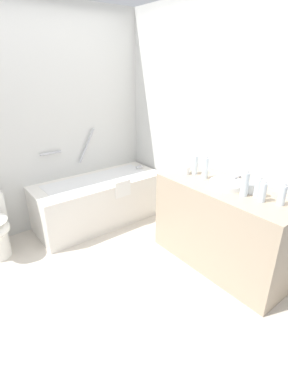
{
  "coord_description": "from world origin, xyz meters",
  "views": [
    {
      "loc": [
        -0.96,
        -1.94,
        1.87
      ],
      "look_at": [
        0.62,
        0.1,
        0.73
      ],
      "focal_mm": 26.41,
      "sensor_mm": 36.0,
      "label": 1
    }
  ],
  "objects_px": {
    "water_bottle_2": "(195,165)",
    "drinking_glass_0": "(186,170)",
    "bathtub": "(100,199)",
    "water_bottle_5": "(245,184)",
    "sink_basin": "(227,184)",
    "water_bottle_0": "(263,192)",
    "water_bottle_3": "(258,188)",
    "sink_faucet": "(239,179)",
    "water_bottle_4": "(282,195)",
    "drinking_glass_1": "(250,189)",
    "water_bottle_1": "(205,168)"
  },
  "relations": [
    {
      "from": "water_bottle_4",
      "to": "sink_basin",
      "type": "bearing_deg",
      "value": 92.74
    },
    {
      "from": "water_bottle_0",
      "to": "water_bottle_3",
      "type": "distance_m",
      "value": 0.08
    },
    {
      "from": "sink_faucet",
      "to": "water_bottle_4",
      "type": "distance_m",
      "value": 0.54
    },
    {
      "from": "water_bottle_2",
      "to": "drinking_glass_0",
      "type": "relative_size",
      "value": 2.57
    },
    {
      "from": "bathtub",
      "to": "sink_basin",
      "type": "distance_m",
      "value": 1.7
    },
    {
      "from": "bathtub",
      "to": "drinking_glass_0",
      "type": "distance_m",
      "value": 1.29
    },
    {
      "from": "sink_faucet",
      "to": "water_bottle_5",
      "type": "bearing_deg",
      "value": -138.61
    },
    {
      "from": "water_bottle_4",
      "to": "drinking_glass_0",
      "type": "xyz_separation_m",
      "value": [
        -0.08,
        0.98,
        -0.05
      ]
    },
    {
      "from": "bathtub",
      "to": "water_bottle_2",
      "type": "height_order",
      "value": "bathtub"
    },
    {
      "from": "water_bottle_3",
      "to": "drinking_glass_1",
      "type": "xyz_separation_m",
      "value": [
        0.03,
        0.09,
        -0.04
      ]
    },
    {
      "from": "sink_basin",
      "to": "water_bottle_4",
      "type": "bearing_deg",
      "value": -87.26
    },
    {
      "from": "water_bottle_4",
      "to": "drinking_glass_1",
      "type": "height_order",
      "value": "water_bottle_4"
    },
    {
      "from": "water_bottle_3",
      "to": "drinking_glass_1",
      "type": "bearing_deg",
      "value": 73.14
    },
    {
      "from": "water_bottle_3",
      "to": "drinking_glass_0",
      "type": "height_order",
      "value": "water_bottle_3"
    },
    {
      "from": "drinking_glass_0",
      "to": "drinking_glass_1",
      "type": "bearing_deg",
      "value": -83.22
    },
    {
      "from": "water_bottle_0",
      "to": "water_bottle_4",
      "type": "height_order",
      "value": "water_bottle_4"
    },
    {
      "from": "water_bottle_4",
      "to": "drinking_glass_1",
      "type": "bearing_deg",
      "value": 89.6
    },
    {
      "from": "sink_faucet",
      "to": "water_bottle_2",
      "type": "relative_size",
      "value": 0.7
    },
    {
      "from": "water_bottle_2",
      "to": "water_bottle_3",
      "type": "xyz_separation_m",
      "value": [
        -0.01,
        -0.73,
        -0.01
      ]
    },
    {
      "from": "bathtub",
      "to": "drinking_glass_1",
      "type": "height_order",
      "value": "bathtub"
    },
    {
      "from": "water_bottle_5",
      "to": "sink_faucet",
      "type": "bearing_deg",
      "value": 41.39
    },
    {
      "from": "water_bottle_2",
      "to": "water_bottle_5",
      "type": "distance_m",
      "value": 0.64
    },
    {
      "from": "bathtub",
      "to": "drinking_glass_0",
      "type": "bearing_deg",
      "value": -65.45
    },
    {
      "from": "water_bottle_5",
      "to": "drinking_glass_1",
      "type": "bearing_deg",
      "value": -5.22
    },
    {
      "from": "water_bottle_3",
      "to": "water_bottle_5",
      "type": "distance_m",
      "value": 0.11
    },
    {
      "from": "water_bottle_2",
      "to": "water_bottle_4",
      "type": "bearing_deg",
      "value": -89.36
    },
    {
      "from": "water_bottle_0",
      "to": "water_bottle_1",
      "type": "bearing_deg",
      "value": 86.68
    },
    {
      "from": "drinking_glass_1",
      "to": "water_bottle_1",
      "type": "bearing_deg",
      "value": 93.51
    },
    {
      "from": "water_bottle_2",
      "to": "water_bottle_4",
      "type": "distance_m",
      "value": 0.93
    },
    {
      "from": "sink_faucet",
      "to": "water_bottle_4",
      "type": "relative_size",
      "value": 0.8
    },
    {
      "from": "water_bottle_4",
      "to": "water_bottle_2",
      "type": "bearing_deg",
      "value": 90.64
    },
    {
      "from": "sink_basin",
      "to": "water_bottle_3",
      "type": "distance_m",
      "value": 0.32
    },
    {
      "from": "water_bottle_2",
      "to": "water_bottle_4",
      "type": "xyz_separation_m",
      "value": [
        0.01,
        -0.93,
        -0.01
      ]
    },
    {
      "from": "water_bottle_3",
      "to": "water_bottle_0",
      "type": "bearing_deg",
      "value": -121.43
    },
    {
      "from": "water_bottle_0",
      "to": "sink_basin",
      "type": "bearing_deg",
      "value": 83.73
    },
    {
      "from": "water_bottle_0",
      "to": "drinking_glass_1",
      "type": "xyz_separation_m",
      "value": [
        0.07,
        0.15,
        -0.04
      ]
    },
    {
      "from": "sink_faucet",
      "to": "water_bottle_5",
      "type": "distance_m",
      "value": 0.34
    },
    {
      "from": "bathtub",
      "to": "sink_faucet",
      "type": "xyz_separation_m",
      "value": [
        0.72,
        -1.52,
        0.57
      ]
    },
    {
      "from": "water_bottle_5",
      "to": "water_bottle_3",
      "type": "bearing_deg",
      "value": -58.87
    },
    {
      "from": "water_bottle_5",
      "to": "drinking_glass_0",
      "type": "distance_m",
      "value": 0.69
    },
    {
      "from": "sink_basin",
      "to": "water_bottle_3",
      "type": "bearing_deg",
      "value": -89.95
    },
    {
      "from": "bathtub",
      "to": "sink_basin",
      "type": "relative_size",
      "value": 5.07
    },
    {
      "from": "bathtub",
      "to": "drinking_glass_0",
      "type": "relative_size",
      "value": 19.27
    },
    {
      "from": "sink_faucet",
      "to": "drinking_glass_0",
      "type": "bearing_deg",
      "value": 117.47
    },
    {
      "from": "water_bottle_3",
      "to": "water_bottle_5",
      "type": "xyz_separation_m",
      "value": [
        -0.06,
        0.09,
        0.02
      ]
    },
    {
      "from": "sink_faucet",
      "to": "drinking_glass_0",
      "type": "distance_m",
      "value": 0.53
    },
    {
      "from": "bathtub",
      "to": "water_bottle_0",
      "type": "relative_size",
      "value": 8.69
    },
    {
      "from": "sink_basin",
      "to": "water_bottle_0",
      "type": "distance_m",
      "value": 0.39
    },
    {
      "from": "water_bottle_1",
      "to": "sink_basin",
      "type": "bearing_deg",
      "value": -89.16
    },
    {
      "from": "bathtub",
      "to": "drinking_glass_1",
      "type": "bearing_deg",
      "value": -72.18
    }
  ]
}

